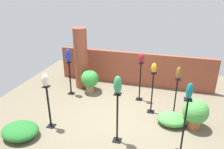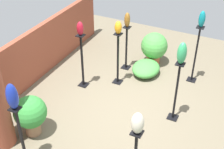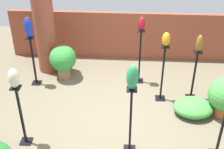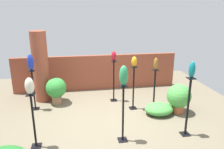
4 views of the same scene
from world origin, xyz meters
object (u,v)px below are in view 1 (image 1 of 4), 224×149
at_px(art_vase_ruby, 141,58).
at_px(art_vase_amber, 154,68).
at_px(pedestal_ivory, 49,109).
at_px(potted_plant_near_pillar, 90,80).
at_px(pedestal_cobalt, 70,80).
at_px(pedestal_ruby, 140,83).
at_px(art_vase_teal, 189,91).
at_px(pedestal_jade, 117,120).
at_px(pedestal_bronze, 175,98).
at_px(art_vase_jade, 118,85).
at_px(art_vase_bronze, 179,73).
at_px(brick_pillar, 81,59).
at_px(pedestal_teal, 184,130).
at_px(art_vase_cobalt, 68,55).
at_px(art_vase_ivory, 45,80).
at_px(pedestal_amber, 152,95).
at_px(potted_plant_mid_left, 195,112).

distance_m(art_vase_ruby, art_vase_amber, 0.78).
height_order(pedestal_ivory, potted_plant_near_pillar, pedestal_ivory).
xyz_separation_m(pedestal_cobalt, art_vase_amber, (2.74, -0.41, 0.85)).
distance_m(art_vase_ruby, potted_plant_near_pillar, 1.95).
height_order(pedestal_ruby, art_vase_teal, art_vase_teal).
height_order(pedestal_jade, pedestal_bronze, pedestal_jade).
height_order(art_vase_jade, art_vase_bronze, art_vase_jade).
relative_size(brick_pillar, pedestal_teal, 1.58).
xyz_separation_m(pedestal_jade, pedestal_ivory, (-1.81, 0.07, -0.05)).
bearing_deg(art_vase_bronze, pedestal_jade, -128.74).
bearing_deg(art_vase_teal, art_vase_amber, 118.73).
height_order(pedestal_ruby, art_vase_ruby, art_vase_ruby).
xyz_separation_m(art_vase_cobalt, potted_plant_near_pillar, (0.58, 0.29, -0.89)).
distance_m(art_vase_teal, art_vase_bronze, 1.61).
bearing_deg(brick_pillar, pedestal_cobalt, -102.93).
height_order(art_vase_teal, art_vase_ivory, art_vase_teal).
bearing_deg(pedestal_cobalt, art_vase_teal, -28.29).
bearing_deg(art_vase_teal, pedestal_bronze, 96.52).
xyz_separation_m(pedestal_bronze, art_vase_ruby, (-1.09, 0.56, 0.91)).
bearing_deg(art_vase_cobalt, pedestal_amber, -8.58).
distance_m(pedestal_teal, pedestal_jade, 1.44).
bearing_deg(pedestal_jade, art_vase_ruby, 85.31).
relative_size(pedestal_teal, pedestal_ivory, 1.16).
relative_size(pedestal_ruby, pedestal_ivory, 1.08).
bearing_deg(art_vase_bronze, art_vase_cobalt, 174.37).
bearing_deg(art_vase_teal, potted_plant_near_pillar, 143.49).
height_order(pedestal_ivory, pedestal_amber, pedestal_amber).
distance_m(brick_pillar, pedestal_amber, 2.84).
bearing_deg(art_vase_jade, pedestal_amber, 67.46).
bearing_deg(pedestal_ruby, art_vase_ruby, 180.00).
bearing_deg(brick_pillar, pedestal_bronze, -16.62).
xyz_separation_m(pedestal_teal, art_vase_cobalt, (-3.56, 1.92, 0.74)).
bearing_deg(potted_plant_mid_left, art_vase_ruby, 145.87).
xyz_separation_m(brick_pillar, pedestal_amber, (2.59, -1.04, -0.50)).
relative_size(art_vase_bronze, art_vase_cobalt, 0.78).
distance_m(pedestal_cobalt, art_vase_amber, 2.89).
height_order(pedestal_cobalt, art_vase_bronze, art_vase_bronze).
xyz_separation_m(pedestal_jade, art_vase_jade, (-0.00, 0.00, 0.89)).
bearing_deg(pedestal_bronze, potted_plant_mid_left, -45.71).
height_order(pedestal_jade, art_vase_jade, art_vase_jade).
relative_size(art_vase_ivory, potted_plant_near_pillar, 0.42).
bearing_deg(potted_plant_near_pillar, art_vase_ivory, -97.22).
relative_size(art_vase_jade, art_vase_amber, 1.47).
relative_size(art_vase_ivory, art_vase_cobalt, 0.75).
distance_m(pedestal_bronze, pedestal_cobalt, 3.39).
xyz_separation_m(art_vase_bronze, art_vase_ivory, (-3.07, -1.50, 0.06)).
distance_m(pedestal_teal, pedestal_ivory, 3.25).
bearing_deg(pedestal_bronze, art_vase_jade, -128.74).
xyz_separation_m(pedestal_ruby, pedestal_cobalt, (-2.29, -0.23, -0.06)).
bearing_deg(art_vase_ivory, art_vase_ruby, 46.15).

